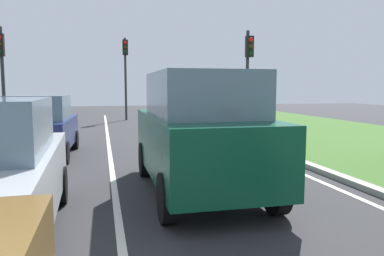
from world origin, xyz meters
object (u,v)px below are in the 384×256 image
Objects in this scene: traffic_light_near_right at (248,64)px; traffic_light_far_median at (125,64)px; traffic_light_overhead_left at (1,63)px; car_suv_ahead at (199,132)px; car_hatchback_far at (41,127)px.

traffic_light_far_median is at bearing 122.07° from traffic_light_near_right.
traffic_light_far_median is (5.38, 6.32, 0.41)m from traffic_light_overhead_left.
traffic_light_near_right is 0.90× the size of traffic_light_far_median.
traffic_light_overhead_left reaches higher than car_suv_ahead.
car_suv_ahead is at bearing -50.81° from car_hatchback_far.
traffic_light_near_right is at bearing 63.13° from car_suv_ahead.
traffic_light_overhead_left is (-10.20, 1.35, -0.02)m from traffic_light_near_right.
car_suv_ahead is at bearing -117.20° from traffic_light_near_right.
traffic_light_overhead_left is at bearing 119.90° from car_suv_ahead.
traffic_light_overhead_left is at bearing 172.43° from traffic_light_near_right.
car_suv_ahead is 0.91× the size of traffic_light_far_median.
car_suv_ahead is 1.01× the size of traffic_light_overhead_left.
traffic_light_overhead_left reaches higher than traffic_light_near_right.
traffic_light_far_median is at bearing 91.49° from car_suv_ahead.
car_suv_ahead is 1.01× the size of traffic_light_near_right.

